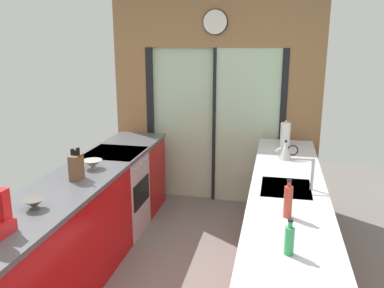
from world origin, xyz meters
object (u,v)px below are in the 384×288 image
at_px(oven_range, 117,192).
at_px(soap_bottle_near, 289,240).
at_px(knife_block, 76,167).
at_px(paper_towel_roll, 285,135).
at_px(mixing_bowl_near, 34,204).
at_px(soap_bottle_far, 288,201).
at_px(kettle, 286,151).
at_px(mixing_bowl_far, 92,164).

distance_m(oven_range, soap_bottle_near, 2.59).
xyz_separation_m(oven_range, knife_block, (0.02, -0.88, 0.58)).
bearing_deg(paper_towel_roll, mixing_bowl_near, -129.35).
bearing_deg(paper_towel_roll, soap_bottle_far, -90.00).
relative_size(mixing_bowl_near, kettle, 0.68).
distance_m(mixing_bowl_near, kettle, 2.43).
relative_size(oven_range, soap_bottle_far, 3.39).
distance_m(mixing_bowl_near, soap_bottle_near, 1.80).
height_order(oven_range, mixing_bowl_far, mixing_bowl_far).
bearing_deg(soap_bottle_far, mixing_bowl_far, 158.44).
relative_size(oven_range, soap_bottle_near, 4.30).
xyz_separation_m(knife_block, soap_bottle_near, (1.78, -0.90, -0.03)).
relative_size(knife_block, paper_towel_roll, 0.97).
bearing_deg(soap_bottle_far, paper_towel_roll, 90.00).
bearing_deg(soap_bottle_near, oven_range, 135.36).
height_order(mixing_bowl_near, mixing_bowl_far, mixing_bowl_far).
relative_size(oven_range, kettle, 3.92).
bearing_deg(mixing_bowl_near, soap_bottle_far, 7.81).
relative_size(mixing_bowl_far, knife_block, 0.64).
bearing_deg(oven_range, soap_bottle_far, -35.31).
bearing_deg(soap_bottle_near, mixing_bowl_near, 171.76).
height_order(oven_range, soap_bottle_far, soap_bottle_far).
relative_size(mixing_bowl_near, mixing_bowl_far, 0.86).
distance_m(oven_range, knife_block, 1.05).
bearing_deg(kettle, oven_range, -175.84).
height_order(knife_block, soap_bottle_near, knife_block).
xyz_separation_m(oven_range, mixing_bowl_near, (0.02, -1.52, 0.50)).
bearing_deg(knife_block, oven_range, 91.21).
height_order(oven_range, paper_towel_roll, paper_towel_roll).
bearing_deg(kettle, soap_bottle_near, -90.07).
height_order(kettle, paper_towel_roll, paper_towel_roll).
height_order(mixing_bowl_far, kettle, kettle).
distance_m(knife_block, paper_towel_roll, 2.35).
xyz_separation_m(mixing_bowl_near, soap_bottle_far, (1.78, 0.24, 0.08)).
distance_m(mixing_bowl_near, paper_towel_roll, 2.81).
bearing_deg(mixing_bowl_far, soap_bottle_near, -34.10).
height_order(knife_block, paper_towel_roll, paper_towel_roll).
height_order(soap_bottle_near, soap_bottle_far, soap_bottle_far).
height_order(mixing_bowl_near, paper_towel_roll, paper_towel_roll).
height_order(knife_block, soap_bottle_far, knife_block).
relative_size(kettle, soap_bottle_far, 0.87).
height_order(oven_range, soap_bottle_near, soap_bottle_near).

